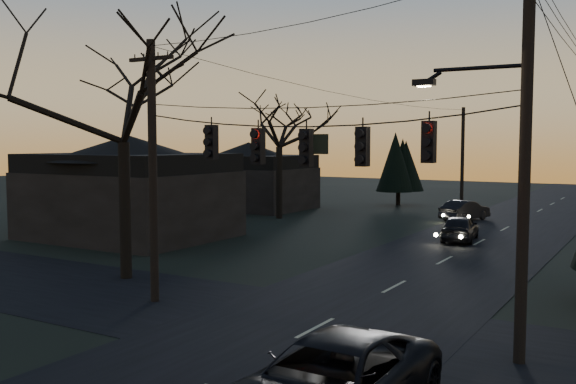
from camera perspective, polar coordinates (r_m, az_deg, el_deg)
The scene contains 13 objects.
main_road at distance 27.42m, azimuth 12.50°, elevation -6.63°, with size 8.00×120.00×0.02m, color black.
cross_road at distance 18.45m, azimuth 2.44°, elevation -12.01°, with size 60.00×7.00×0.02m, color black.
utility_pole_right at distance 16.68m, azimuth 19.85°, elevation -14.11°, with size 5.00×0.30×10.00m, color black, non-canonical shape.
utility_pole_left at distance 21.84m, azimuth -11.74°, elevation -9.50°, with size 1.80×0.30×8.50m, color black, non-canonical shape.
utility_pole_far_l at distance 53.80m, azimuth 15.16°, elevation -1.26°, with size 0.30×0.30×8.00m, color black, non-canonical shape.
span_signal_assembly at distance 17.80m, azimuth 1.82°, elevation 4.24°, with size 11.50×0.44×1.68m.
bare_tree_left at distance 25.20m, azimuth -14.50°, elevation 9.07°, with size 9.20×9.20×10.47m.
bare_tree_dist at distance 43.73m, azimuth -0.79°, elevation 6.57°, with size 6.20×6.20×9.79m.
evergreen_dist at distance 53.67m, azimuth 9.80°, elevation 2.50°, with size 3.36×3.36×5.70m.
house_left_near at distance 36.12m, azimuth -13.95°, elevation 0.48°, with size 10.00×8.00×5.60m.
house_left_far at distance 50.41m, azimuth -3.51°, elevation 1.48°, with size 9.00×7.00×5.20m.
sedan_oncoming_a at distance 35.02m, azimuth 15.03°, elevation -3.14°, with size 1.63×4.04×1.38m, color black.
sedan_oncoming_b at distance 44.19m, azimuth 15.45°, elevation -1.61°, with size 1.42×4.08×1.34m, color black.
Camera 1 is at (8.39, -5.57, 5.25)m, focal length 40.00 mm.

